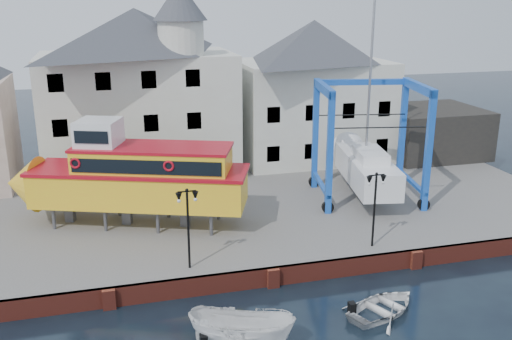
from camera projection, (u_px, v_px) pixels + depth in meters
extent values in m
plane|color=black|center=(273.00, 287.00, 28.76)|extent=(140.00, 140.00, 0.00)
cube|color=#5E5C59|center=(227.00, 203.00, 38.77)|extent=(44.00, 22.00, 1.00)
cube|color=maroon|center=(272.00, 277.00, 28.73)|extent=(44.00, 0.25, 1.00)
cube|color=maroon|center=(109.00, 299.00, 26.59)|extent=(0.60, 0.36, 1.00)
cube|color=maroon|center=(273.00, 278.00, 28.57)|extent=(0.60, 0.36, 1.00)
cube|color=maroon|center=(416.00, 260.00, 30.55)|extent=(0.60, 0.36, 1.00)
cube|color=silver|center=(140.00, 114.00, 42.98)|extent=(14.00, 8.00, 9.00)
pyramid|color=#3A3D46|center=(135.00, 31.00, 41.19)|extent=(14.00, 8.00, 3.20)
cube|color=black|center=(65.00, 171.00, 38.82)|extent=(1.00, 0.08, 1.20)
cube|color=black|center=(110.00, 168.00, 39.56)|extent=(1.00, 0.08, 1.20)
cube|color=black|center=(153.00, 165.00, 40.31)|extent=(1.00, 0.08, 1.20)
cube|color=black|center=(195.00, 161.00, 41.05)|extent=(1.00, 0.08, 1.20)
cube|color=black|center=(60.00, 128.00, 37.94)|extent=(1.00, 0.08, 1.20)
cube|color=black|center=(107.00, 125.00, 38.68)|extent=(1.00, 0.08, 1.20)
cube|color=black|center=(151.00, 123.00, 39.42)|extent=(1.00, 0.08, 1.20)
cube|color=black|center=(194.00, 121.00, 40.16)|extent=(1.00, 0.08, 1.20)
cube|color=black|center=(55.00, 83.00, 37.05)|extent=(1.00, 0.08, 1.20)
cube|color=black|center=(103.00, 81.00, 37.80)|extent=(1.00, 0.08, 1.20)
cube|color=black|center=(149.00, 80.00, 38.54)|extent=(1.00, 0.08, 1.20)
cube|color=black|center=(193.00, 78.00, 39.28)|extent=(1.00, 0.08, 1.20)
cylinder|color=silver|center=(181.00, 38.00, 39.83)|extent=(3.20, 3.20, 2.40)
cone|color=#3A3D46|center=(180.00, 1.00, 39.09)|extent=(3.80, 3.80, 2.60)
cube|color=silver|center=(312.00, 110.00, 47.05)|extent=(12.00, 8.00, 8.00)
pyramid|color=#3A3D46|center=(314.00, 41.00, 45.40)|extent=(12.00, 8.00, 3.20)
cube|color=black|center=(273.00, 154.00, 42.99)|extent=(1.00, 0.08, 1.20)
cube|color=black|center=(311.00, 151.00, 43.74)|extent=(1.00, 0.08, 1.20)
cube|color=black|center=(347.00, 149.00, 44.48)|extent=(1.00, 0.08, 1.20)
cube|color=black|center=(382.00, 146.00, 45.22)|extent=(1.00, 0.08, 1.20)
cube|color=black|center=(274.00, 115.00, 42.11)|extent=(1.00, 0.08, 1.20)
cube|color=black|center=(312.00, 113.00, 42.85)|extent=(1.00, 0.08, 1.20)
cube|color=black|center=(349.00, 111.00, 43.59)|extent=(1.00, 0.08, 1.20)
cube|color=black|center=(384.00, 109.00, 44.34)|extent=(1.00, 0.08, 1.20)
cube|color=black|center=(430.00, 132.00, 48.27)|extent=(8.00, 7.00, 4.00)
cylinder|color=black|center=(188.00, 231.00, 28.00)|extent=(0.12, 0.12, 4.00)
cube|color=black|center=(187.00, 191.00, 27.39)|extent=(0.90, 0.06, 0.06)
sphere|color=black|center=(187.00, 190.00, 27.37)|extent=(0.16, 0.16, 0.16)
cone|color=black|center=(179.00, 197.00, 27.37)|extent=(0.32, 0.32, 0.45)
sphere|color=white|center=(179.00, 201.00, 27.43)|extent=(0.18, 0.18, 0.18)
cone|color=black|center=(195.00, 196.00, 27.57)|extent=(0.32, 0.32, 0.45)
sphere|color=white|center=(195.00, 199.00, 27.63)|extent=(0.18, 0.18, 0.18)
cylinder|color=black|center=(374.00, 212.00, 30.47)|extent=(0.12, 0.12, 4.00)
cube|color=black|center=(377.00, 175.00, 29.87)|extent=(0.90, 0.06, 0.06)
sphere|color=black|center=(377.00, 174.00, 29.85)|extent=(0.16, 0.16, 0.16)
cone|color=black|center=(369.00, 181.00, 29.85)|extent=(0.32, 0.32, 0.45)
sphere|color=white|center=(369.00, 184.00, 29.90)|extent=(0.18, 0.18, 0.18)
cone|color=black|center=(383.00, 179.00, 30.05)|extent=(0.32, 0.32, 0.45)
sphere|color=white|center=(383.00, 183.00, 30.10)|extent=(0.18, 0.18, 0.18)
cylinder|color=#59595E|center=(54.00, 218.00, 33.12)|extent=(0.26, 0.26, 1.33)
cylinder|color=#59595E|center=(71.00, 203.00, 35.47)|extent=(0.26, 0.26, 1.33)
cylinder|color=#59595E|center=(105.00, 220.00, 32.83)|extent=(0.26, 0.26, 1.33)
cylinder|color=#59595E|center=(119.00, 205.00, 35.18)|extent=(0.26, 0.26, 1.33)
cylinder|color=#59595E|center=(158.00, 222.00, 32.53)|extent=(0.26, 0.26, 1.33)
cylinder|color=#59595E|center=(168.00, 207.00, 34.89)|extent=(0.26, 0.26, 1.33)
cylinder|color=#59595E|center=(211.00, 224.00, 32.24)|extent=(0.26, 0.26, 1.33)
cylinder|color=#59595E|center=(218.00, 209.00, 34.59)|extent=(0.26, 0.26, 1.33)
cube|color=#59595E|center=(70.00, 211.00, 34.25)|extent=(0.65, 0.60, 1.33)
cube|color=#59595E|center=(127.00, 213.00, 33.92)|extent=(0.65, 0.60, 1.33)
cube|color=#59595E|center=(185.00, 215.00, 33.58)|extent=(0.65, 0.60, 1.33)
cube|color=yellow|center=(140.00, 187.00, 33.35)|extent=(12.76, 7.51, 1.94)
cone|color=yellow|center=(23.00, 184.00, 34.03)|extent=(3.00, 3.83, 3.36)
cube|color=#AB0D1B|center=(139.00, 170.00, 33.04)|extent=(13.05, 7.74, 0.19)
cube|color=yellow|center=(153.00, 160.00, 32.78)|extent=(9.33, 5.93, 1.41)
cube|color=black|center=(145.00, 167.00, 31.31)|extent=(7.96, 3.05, 0.80)
cube|color=black|center=(160.00, 153.00, 34.22)|extent=(7.96, 3.05, 0.80)
cube|color=#AB0D1B|center=(152.00, 147.00, 32.54)|extent=(9.52, 6.08, 0.16)
cube|color=white|center=(99.00, 134.00, 32.62)|extent=(2.96, 2.96, 1.61)
cube|color=black|center=(91.00, 137.00, 31.48)|extent=(1.83, 0.74, 0.71)
torus|color=#AB0D1B|center=(75.00, 163.00, 31.60)|extent=(0.62, 0.33, 0.62)
torus|color=#AB0D1B|center=(169.00, 166.00, 31.09)|extent=(0.62, 0.33, 0.62)
cube|color=#0F46B0|center=(330.00, 154.00, 34.64)|extent=(0.45, 0.45, 7.62)
cylinder|color=black|center=(328.00, 207.00, 35.65)|extent=(0.80, 0.41, 0.76)
cube|color=#0F46B0|center=(315.00, 135.00, 39.47)|extent=(0.45, 0.45, 7.62)
cylinder|color=black|center=(314.00, 182.00, 40.48)|extent=(0.80, 0.41, 0.76)
cube|color=#0F46B0|center=(428.00, 152.00, 35.08)|extent=(0.45, 0.45, 7.62)
cylinder|color=black|center=(424.00, 204.00, 36.09)|extent=(0.80, 0.41, 0.76)
cube|color=#0F46B0|center=(402.00, 133.00, 39.91)|extent=(0.45, 0.45, 7.62)
cylinder|color=black|center=(399.00, 180.00, 40.92)|extent=(0.80, 0.41, 0.76)
cube|color=#0F46B0|center=(324.00, 88.00, 35.99)|extent=(1.39, 5.42, 0.53)
cube|color=#0F46B0|center=(321.00, 184.00, 37.86)|extent=(1.28, 5.40, 0.23)
cube|color=#0F46B0|center=(419.00, 87.00, 36.43)|extent=(1.39, 5.42, 0.53)
cube|color=#0F46B0|center=(411.00, 181.00, 38.30)|extent=(1.28, 5.40, 0.23)
cube|color=#0F46B0|center=(362.00, 82.00, 38.62)|extent=(6.49, 1.59, 0.38)
cube|color=white|center=(367.00, 170.00, 37.82)|extent=(3.98, 8.49, 1.74)
cone|color=white|center=(350.00, 151.00, 42.44)|extent=(2.79, 2.18, 2.51)
cube|color=#59595E|center=(366.00, 188.00, 38.19)|extent=(0.62, 1.97, 0.76)
cube|color=white|center=(370.00, 155.00, 36.95)|extent=(2.32, 3.53, 0.65)
cylinder|color=#99999E|center=(371.00, 65.00, 36.32)|extent=(0.19, 0.19, 11.98)
cube|color=black|center=(378.00, 128.00, 34.97)|extent=(5.85, 1.22, 0.05)
cube|color=black|center=(362.00, 115.00, 38.71)|extent=(5.85, 1.22, 0.05)
imported|color=white|center=(383.00, 312.00, 26.42)|extent=(4.74, 4.16, 0.82)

